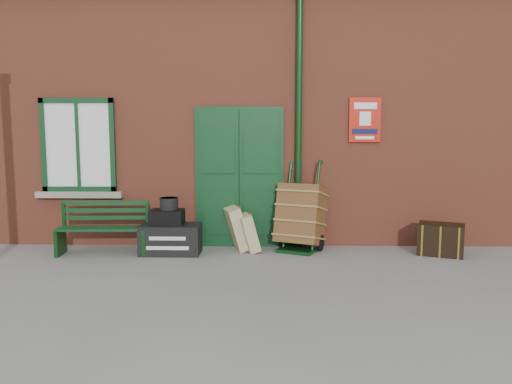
{
  "coord_description": "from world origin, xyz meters",
  "views": [
    {
      "loc": [
        0.13,
        -6.55,
        1.88
      ],
      "look_at": [
        -0.01,
        0.6,
        1.0
      ],
      "focal_mm": 35.0,
      "sensor_mm": 36.0,
      "label": 1
    }
  ],
  "objects_px": {
    "bench": "(104,227)",
    "porter_trolley": "(301,216)",
    "houdini_trunk": "(171,239)",
    "dark_trunk": "(441,239)"
  },
  "relations": [
    {
      "from": "bench",
      "to": "porter_trolley",
      "type": "distance_m",
      "value": 3.05
    },
    {
      "from": "houdini_trunk",
      "to": "porter_trolley",
      "type": "relative_size",
      "value": 0.65
    },
    {
      "from": "bench",
      "to": "houdini_trunk",
      "type": "bearing_deg",
      "value": -1.85
    },
    {
      "from": "porter_trolley",
      "to": "dark_trunk",
      "type": "xyz_separation_m",
      "value": [
        2.11,
        -0.28,
        -0.3
      ]
    },
    {
      "from": "porter_trolley",
      "to": "dark_trunk",
      "type": "height_order",
      "value": "porter_trolley"
    },
    {
      "from": "porter_trolley",
      "to": "dark_trunk",
      "type": "relative_size",
      "value": 2.11
    },
    {
      "from": "bench",
      "to": "dark_trunk",
      "type": "xyz_separation_m",
      "value": [
        5.15,
        0.03,
        -0.18
      ]
    },
    {
      "from": "dark_trunk",
      "to": "bench",
      "type": "bearing_deg",
      "value": -158.32
    },
    {
      "from": "houdini_trunk",
      "to": "porter_trolley",
      "type": "height_order",
      "value": "porter_trolley"
    },
    {
      "from": "houdini_trunk",
      "to": "dark_trunk",
      "type": "xyz_separation_m",
      "value": [
        4.13,
        0.01,
        0.01
      ]
    }
  ]
}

